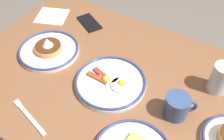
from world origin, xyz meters
TOP-DOWN VIEW (x-y plane):
  - dining_table at (0.00, 0.00)m, footprint 1.31×0.82m
  - plate_near_main at (0.03, 0.02)m, footprint 0.28×0.28m
  - plate_far_companion at (0.36, 0.01)m, footprint 0.26×0.26m
  - coffee_mug at (-0.24, 0.02)m, footprint 0.11×0.09m
  - drinking_glass at (-0.33, -0.17)m, footprint 0.07×0.07m
  - cell_phone at (0.33, -0.26)m, footprint 0.16×0.13m
  - paper_napkin at (0.53, -0.21)m, footprint 0.19×0.19m
  - fork_far at (0.19, 0.30)m, footprint 0.20×0.07m

SIDE VIEW (x-z plane):
  - dining_table at x=0.00m, z-range 0.26..0.99m
  - paper_napkin at x=0.53m, z-range 0.74..0.74m
  - fork_far at x=0.19m, z-range 0.74..0.74m
  - cell_phone at x=0.33m, z-range 0.74..0.74m
  - plate_near_main at x=0.03m, z-range 0.73..0.77m
  - plate_far_companion at x=0.36m, z-range 0.71..0.79m
  - coffee_mug at x=-0.24m, z-range 0.74..0.82m
  - drinking_glass at x=-0.33m, z-range 0.73..0.85m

